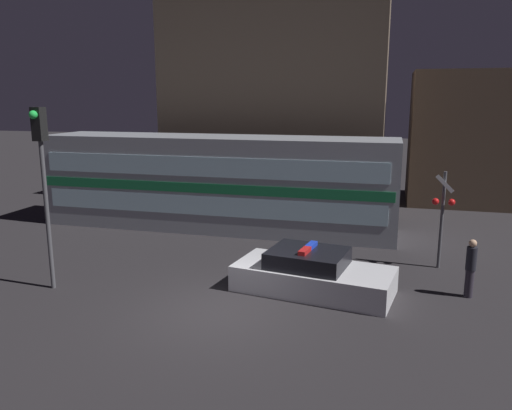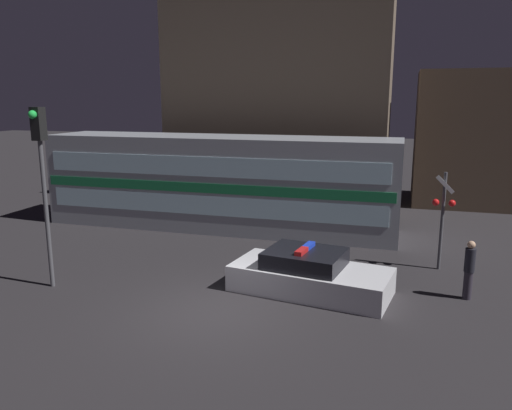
# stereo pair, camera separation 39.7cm
# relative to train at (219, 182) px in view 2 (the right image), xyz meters

# --- Properties ---
(ground_plane) EXTENTS (120.00, 120.00, 0.00)m
(ground_plane) POSITION_rel_train_xyz_m (2.86, -8.13, -1.91)
(ground_plane) COLOR #262326
(train) EXTENTS (14.60, 2.94, 3.82)m
(train) POSITION_rel_train_xyz_m (0.00, 0.00, 0.00)
(train) COLOR #999EA5
(train) RESTS_ON ground_plane
(police_car) EXTENTS (4.62, 2.61, 1.30)m
(police_car) POSITION_rel_train_xyz_m (4.94, -6.13, -1.42)
(police_car) COLOR silver
(police_car) RESTS_ON ground_plane
(pedestrian) EXTENTS (0.27, 0.27, 1.63)m
(pedestrian) POSITION_rel_train_xyz_m (9.15, -5.44, -1.07)
(pedestrian) COLOR #2D2833
(pedestrian) RESTS_ON ground_plane
(crossing_signal_near) EXTENTS (0.69, 0.28, 3.12)m
(crossing_signal_near) POSITION_rel_train_xyz_m (8.57, -3.13, -0.07)
(crossing_signal_near) COLOR #4C4C51
(crossing_signal_near) RESTS_ON ground_plane
(traffic_light_corner) EXTENTS (0.30, 0.46, 5.11)m
(traffic_light_corner) POSITION_rel_train_xyz_m (-2.27, -7.82, 1.73)
(traffic_light_corner) COLOR #4C4C51
(traffic_light_corner) RESTS_ON ground_plane
(building_left) EXTENTS (11.00, 4.06, 10.08)m
(building_left) POSITION_rel_train_xyz_m (1.05, 5.81, 3.13)
(building_left) COLOR brown
(building_left) RESTS_ON ground_plane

